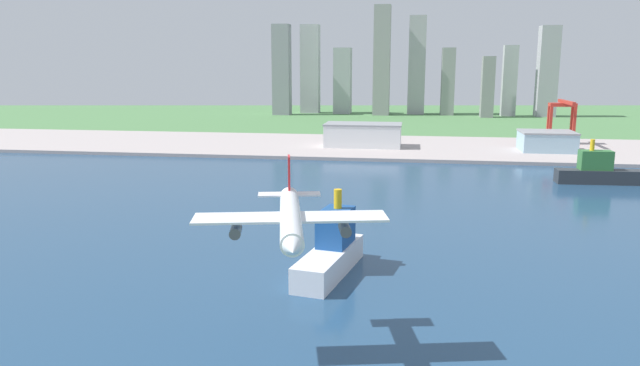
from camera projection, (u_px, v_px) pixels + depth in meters
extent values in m
plane|color=#4D7E48|center=(350.00, 199.00, 295.56)|extent=(2400.00, 2400.00, 0.00)
cube|color=navy|center=(334.00, 232.00, 237.38)|extent=(840.00, 360.00, 0.15)
cube|color=#ACA09E|center=(375.00, 147.00, 479.50)|extent=(840.00, 140.00, 2.50)
cylinder|color=white|center=(290.00, 217.00, 127.67)|extent=(13.48, 41.74, 4.52)
cone|color=white|center=(292.00, 249.00, 105.46)|extent=(5.27, 5.79, 4.29)
cube|color=white|center=(290.00, 217.00, 129.85)|extent=(43.23, 18.14, 0.50)
cube|color=red|center=(289.00, 178.00, 145.11)|extent=(1.58, 5.00, 10.85)
cube|color=white|center=(289.00, 194.00, 145.90)|extent=(15.84, 7.79, 0.36)
cylinder|color=#4C4F54|center=(345.00, 229.00, 129.85)|extent=(3.70, 6.25, 2.49)
cylinder|color=#4C4F54|center=(236.00, 231.00, 128.36)|extent=(3.70, 6.25, 2.49)
cube|color=white|center=(329.00, 262.00, 188.75)|extent=(18.26, 42.87, 7.86)
cube|color=#19478C|center=(336.00, 227.00, 192.85)|extent=(11.66, 16.38, 11.67)
cylinder|color=yellow|center=(338.00, 199.00, 193.04)|extent=(2.59, 2.59, 6.29)
cube|color=#2D3338|center=(600.00, 177.00, 334.10)|extent=(48.24, 12.34, 7.83)
cube|color=#337238|center=(595.00, 160.00, 332.64)|extent=(17.59, 9.31, 10.83)
cylinder|color=yellow|center=(592.00, 145.00, 331.24)|extent=(2.43, 2.43, 6.27)
cube|color=#B72D23|center=(550.00, 125.00, 482.88)|extent=(2.20, 2.20, 30.33)
cube|color=#B72D23|center=(574.00, 126.00, 480.11)|extent=(2.20, 2.20, 30.33)
cube|color=#B72D23|center=(548.00, 125.00, 490.64)|extent=(2.20, 2.20, 30.33)
cube|color=#B72D23|center=(572.00, 125.00, 487.86)|extent=(2.20, 2.20, 30.33)
cube|color=#B72D23|center=(563.00, 105.00, 482.17)|extent=(20.72, 10.00, 2.80)
cube|color=#B72D23|center=(567.00, 102.00, 470.09)|extent=(2.60, 47.59, 2.60)
cube|color=white|center=(363.00, 136.00, 470.53)|extent=(59.01, 31.96, 17.02)
cube|color=gray|center=(363.00, 124.00, 468.76)|extent=(60.19, 32.60, 1.20)
cube|color=#99BCD1|center=(547.00, 142.00, 445.77)|extent=(38.36, 33.33, 13.61)
cube|color=gray|center=(547.00, 132.00, 444.34)|extent=(39.13, 34.00, 1.20)
cube|color=gray|center=(282.00, 70.00, 798.36)|extent=(22.96, 20.14, 119.33)
cube|color=#B3B2B9|center=(310.00, 69.00, 829.29)|extent=(25.55, 19.74, 120.93)
cube|color=#9EA3A6|center=(343.00, 81.00, 821.60)|extent=(23.06, 27.15, 89.42)
cube|color=gray|center=(382.00, 61.00, 791.88)|extent=(21.66, 23.42, 143.47)
cube|color=#A2A1A8|center=(417.00, 66.00, 808.05)|extent=(22.71, 23.87, 131.21)
cube|color=gray|center=(448.00, 82.00, 799.02)|extent=(17.16, 24.27, 88.82)
cube|color=gray|center=(488.00, 87.00, 761.32)|extent=(15.60, 18.80, 77.13)
cube|color=#A6A7AC|center=(509.00, 81.00, 779.38)|extent=(18.08, 14.55, 91.57)
cube|color=#A19EA9|center=(547.00, 72.00, 769.09)|extent=(24.08, 24.64, 115.62)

